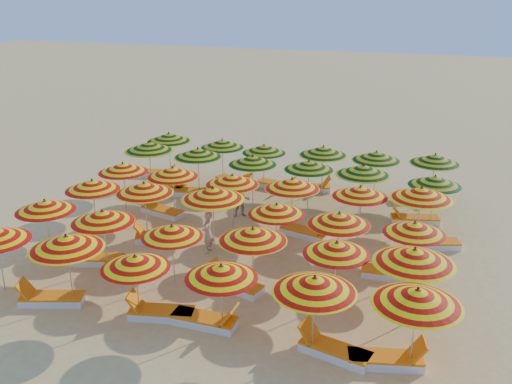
% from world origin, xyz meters
% --- Properties ---
extents(ground, '(120.00, 120.00, 0.00)m').
position_xyz_m(ground, '(0.00, 0.00, 0.00)').
color(ground, '#E5BF65').
rests_on(ground, ground).
extents(umbrella_1, '(2.41, 2.41, 2.10)m').
position_xyz_m(umbrella_1, '(-3.29, -5.44, 1.85)').
color(umbrella_1, silver).
rests_on(umbrella_1, ground).
extents(umbrella_2, '(2.22, 2.22, 1.87)m').
position_xyz_m(umbrella_2, '(-1.20, -5.51, 1.65)').
color(umbrella_2, silver).
rests_on(umbrella_2, ground).
extents(umbrella_3, '(2.21, 2.21, 1.91)m').
position_xyz_m(umbrella_3, '(1.08, -5.37, 1.68)').
color(umbrella_3, silver).
rests_on(umbrella_3, ground).
extents(umbrella_4, '(2.25, 2.25, 2.09)m').
position_xyz_m(umbrella_4, '(3.44, -5.53, 1.84)').
color(umbrella_4, silver).
rests_on(umbrella_4, ground).
extents(umbrella_5, '(2.14, 2.14, 2.12)m').
position_xyz_m(umbrella_5, '(5.69, -5.41, 1.87)').
color(umbrella_5, silver).
rests_on(umbrella_5, ground).
extents(umbrella_6, '(2.01, 2.01, 1.97)m').
position_xyz_m(umbrella_6, '(-5.76, -3.15, 1.73)').
color(umbrella_6, silver).
rests_on(umbrella_6, ground).
extents(umbrella_7, '(2.14, 2.14, 2.01)m').
position_xyz_m(umbrella_7, '(-3.50, -3.41, 1.77)').
color(umbrella_7, silver).
rests_on(umbrella_7, ground).
extents(umbrella_8, '(2.21, 2.21, 1.87)m').
position_xyz_m(umbrella_8, '(-1.18, -3.50, 1.65)').
color(umbrella_8, silver).
rests_on(umbrella_8, ground).
extents(umbrella_9, '(2.43, 2.43, 2.04)m').
position_xyz_m(umbrella_9, '(1.18, -3.27, 1.79)').
color(umbrella_9, silver).
rests_on(umbrella_9, ground).
extents(umbrella_10, '(2.30, 2.30, 1.92)m').
position_xyz_m(umbrella_10, '(3.49, -3.16, 1.69)').
color(umbrella_10, silver).
rests_on(umbrella_10, ground).
extents(umbrella_11, '(2.27, 2.27, 2.18)m').
position_xyz_m(umbrella_11, '(5.49, -3.49, 1.92)').
color(umbrella_11, silver).
rests_on(umbrella_11, ground).
extents(umbrella_12, '(2.02, 2.02, 2.00)m').
position_xyz_m(umbrella_12, '(-5.43, -1.05, 1.76)').
color(umbrella_12, silver).
rests_on(umbrella_12, ground).
extents(umbrella_13, '(2.50, 2.50, 2.08)m').
position_xyz_m(umbrella_13, '(-3.48, -0.92, 1.83)').
color(umbrella_13, silver).
rests_on(umbrella_13, ground).
extents(umbrella_14, '(2.24, 2.24, 2.18)m').
position_xyz_m(umbrella_14, '(-0.99, -0.93, 1.92)').
color(umbrella_14, silver).
rests_on(umbrella_14, ground).
extents(umbrella_15, '(2.35, 2.35, 1.91)m').
position_xyz_m(umbrella_15, '(1.17, -0.98, 1.68)').
color(umbrella_15, silver).
rests_on(umbrella_15, ground).
extents(umbrella_16, '(2.45, 2.45, 2.00)m').
position_xyz_m(umbrella_16, '(3.20, -1.32, 1.76)').
color(umbrella_16, silver).
rests_on(umbrella_16, ground).
extents(umbrella_17, '(1.85, 1.85, 1.90)m').
position_xyz_m(umbrella_17, '(5.35, -1.11, 1.67)').
color(umbrella_17, silver).
rests_on(umbrella_17, ground).
extents(umbrella_18, '(2.39, 2.39, 1.99)m').
position_xyz_m(umbrella_18, '(-5.50, 1.06, 1.75)').
color(umbrella_18, silver).
rests_on(umbrella_18, ground).
extents(umbrella_19, '(2.48, 2.48, 2.02)m').
position_xyz_m(umbrella_19, '(-3.43, 1.08, 1.78)').
color(umbrella_19, silver).
rests_on(umbrella_19, ground).
extents(umbrella_20, '(1.96, 1.96, 2.03)m').
position_xyz_m(umbrella_20, '(-1.03, 0.93, 1.79)').
color(umbrella_20, silver).
rests_on(umbrella_20, ground).
extents(umbrella_21, '(1.92, 1.92, 2.03)m').
position_xyz_m(umbrella_21, '(1.09, 1.20, 1.79)').
color(umbrella_21, silver).
rests_on(umbrella_21, ground).
extents(umbrella_22, '(2.44, 2.44, 1.98)m').
position_xyz_m(umbrella_22, '(3.42, 1.29, 1.74)').
color(umbrella_22, silver).
rests_on(umbrella_22, ground).
extents(umbrella_23, '(2.58, 2.58, 2.18)m').
position_xyz_m(umbrella_23, '(5.38, 1.26, 1.92)').
color(umbrella_23, silver).
rests_on(umbrella_23, ground).
extents(umbrella_24, '(2.10, 2.10, 2.19)m').
position_xyz_m(umbrella_24, '(-5.70, 3.48, 1.93)').
color(umbrella_24, silver).
rests_on(umbrella_24, ground).
extents(umbrella_25, '(2.44, 2.44, 2.09)m').
position_xyz_m(umbrella_25, '(-3.52, 3.55, 1.84)').
color(umbrella_25, silver).
rests_on(umbrella_25, ground).
extents(umbrella_26, '(2.35, 2.35, 2.04)m').
position_xyz_m(umbrella_26, '(-1.12, 3.41, 1.79)').
color(umbrella_26, silver).
rests_on(umbrella_26, ground).
extents(umbrella_27, '(2.53, 2.53, 2.02)m').
position_xyz_m(umbrella_27, '(1.11, 3.51, 1.78)').
color(umbrella_27, silver).
rests_on(umbrella_27, ground).
extents(umbrella_28, '(2.40, 2.40, 2.14)m').
position_xyz_m(umbrella_28, '(3.21, 3.25, 1.88)').
color(umbrella_28, silver).
rests_on(umbrella_28, ground).
extents(umbrella_29, '(2.18, 2.18, 1.97)m').
position_xyz_m(umbrella_29, '(5.75, 3.26, 1.73)').
color(umbrella_29, silver).
rests_on(umbrella_29, ground).
extents(umbrella_30, '(2.22, 2.22, 2.09)m').
position_xyz_m(umbrella_30, '(-5.77, 5.42, 1.84)').
color(umbrella_30, silver).
rests_on(umbrella_30, ground).
extents(umbrella_31, '(2.14, 2.14, 2.01)m').
position_xyz_m(umbrella_31, '(-3.21, 5.43, 1.77)').
color(umbrella_31, silver).
rests_on(umbrella_31, ground).
extents(umbrella_32, '(2.10, 2.10, 1.96)m').
position_xyz_m(umbrella_32, '(-1.27, 5.34, 1.72)').
color(umbrella_32, silver).
rests_on(umbrella_32, ground).
extents(umbrella_33, '(2.16, 2.16, 2.12)m').
position_xyz_m(umbrella_33, '(1.27, 5.35, 1.87)').
color(umbrella_33, silver).
rests_on(umbrella_33, ground).
extents(umbrella_34, '(2.47, 2.47, 2.07)m').
position_xyz_m(umbrella_34, '(3.41, 5.42, 1.83)').
color(umbrella_34, silver).
rests_on(umbrella_34, ground).
extents(umbrella_35, '(2.57, 2.57, 2.09)m').
position_xyz_m(umbrella_35, '(5.65, 5.70, 1.84)').
color(umbrella_35, silver).
rests_on(umbrella_35, ground).
extents(lounger_0, '(1.83, 1.10, 0.69)m').
position_xyz_m(lounger_0, '(-3.88, -5.63, 0.15)').
color(lounger_0, white).
rests_on(lounger_0, ground).
extents(lounger_1, '(1.82, 0.95, 0.69)m').
position_xyz_m(lounger_1, '(-0.70, -5.30, 0.15)').
color(lounger_1, white).
rests_on(lounger_1, ground).
extents(lounger_2, '(1.74, 0.60, 0.69)m').
position_xyz_m(lounger_2, '(0.58, -5.26, 0.15)').
color(lounger_2, white).
rests_on(lounger_2, ground).
extents(lounger_3, '(1.82, 0.97, 0.69)m').
position_xyz_m(lounger_3, '(3.94, -5.48, 0.15)').
color(lounger_3, white).
rests_on(lounger_3, ground).
extents(lounger_4, '(1.82, 0.98, 0.69)m').
position_xyz_m(lounger_4, '(5.18, -5.43, 0.15)').
color(lounger_4, white).
rests_on(lounger_4, ground).
extents(lounger_5, '(1.82, 1.02, 0.69)m').
position_xyz_m(lounger_5, '(-4.10, -3.19, 0.15)').
color(lounger_5, white).
rests_on(lounger_5, ground).
extents(lounger_6, '(1.82, 1.01, 0.69)m').
position_xyz_m(lounger_6, '(0.58, -3.29, 0.15)').
color(lounger_6, white).
rests_on(lounger_6, ground).
extents(lounger_7, '(1.82, 1.23, 0.69)m').
position_xyz_m(lounger_7, '(-2.98, -1.00, 0.15)').
color(lounger_7, white).
rests_on(lounger_7, ground).
extents(lounger_8, '(1.76, 0.67, 0.69)m').
position_xyz_m(lounger_8, '(4.85, -1.16, 0.15)').
color(lounger_8, white).
rests_on(lounger_8, ground).
extents(lounger_9, '(1.82, 1.01, 0.69)m').
position_xyz_m(lounger_9, '(-4.03, 1.16, 0.15)').
color(lounger_9, white).
rests_on(lounger_9, ground).
extents(lounger_10, '(1.82, 1.00, 0.69)m').
position_xyz_m(lounger_10, '(1.68, 0.94, 0.15)').
color(lounger_10, white).
rests_on(lounger_10, ground).
extents(lounger_11, '(1.83, 1.13, 0.69)m').
position_xyz_m(lounger_11, '(5.88, 1.37, 0.15)').
color(lounger_11, white).
rests_on(lounger_11, ground).
extents(lounger_12, '(1.77, 0.72, 0.69)m').
position_xyz_m(lounger_12, '(-5.10, 3.73, 0.15)').
color(lounger_12, white).
rests_on(lounger_12, ground).
extents(lounger_13, '(1.82, 0.96, 0.69)m').
position_xyz_m(lounger_13, '(-4.11, 3.40, 0.15)').
color(lounger_13, white).
rests_on(lounger_13, ground).
extents(lounger_14, '(1.82, 0.97, 0.69)m').
position_xyz_m(lounger_14, '(5.15, 3.38, 0.15)').
color(lounger_14, white).
rests_on(lounger_14, ground).
extents(lounger_15, '(1.82, 0.96, 0.69)m').
position_xyz_m(lounger_15, '(-6.27, 5.29, 0.15)').
color(lounger_15, white).
rests_on(lounger_15, ground).
extents(lounger_16, '(1.83, 1.13, 0.69)m').
position_xyz_m(lounger_16, '(-2.61, 5.31, 0.15)').
color(lounger_16, white).
rests_on(lounger_16, ground).
extents(lounger_17, '(1.81, 0.88, 0.69)m').
position_xyz_m(lounger_17, '(-0.67, 5.43, 0.15)').
color(lounger_17, white).
rests_on(lounger_17, ground).
extents(lounger_18, '(1.82, 0.99, 0.69)m').
position_xyz_m(lounger_18, '(0.76, 5.53, 0.15)').
color(lounger_18, white).
rests_on(lounger_18, ground).
extents(lounger_19, '(1.83, 1.13, 0.69)m').
position_xyz_m(lounger_19, '(5.14, 5.71, 0.15)').
color(lounger_19, white).
rests_on(lounger_19, ground).
extents(beachgoer_b, '(0.78, 0.72, 1.28)m').
position_xyz_m(beachgoer_b, '(-1.06, 1.95, 0.64)').
color(beachgoer_b, tan).
rests_on(beachgoer_b, ground).
extents(beachgoer_a, '(0.38, 0.54, 1.42)m').
position_xyz_m(beachgoer_a, '(-1.04, -1.31, 0.71)').
color(beachgoer_a, tan).
rests_on(beachgoer_a, ground).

